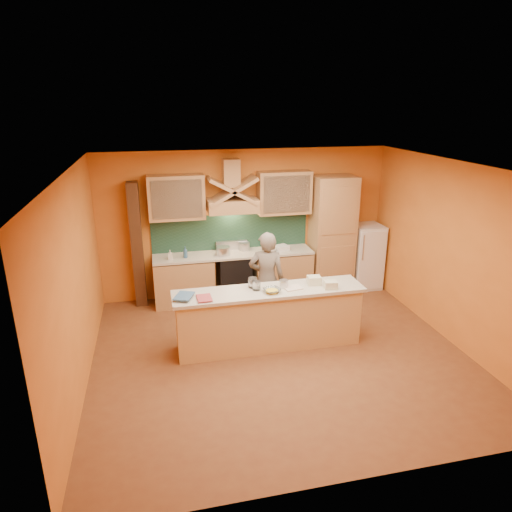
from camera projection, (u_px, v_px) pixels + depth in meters
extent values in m
cube|color=brown|center=(280.00, 354.00, 6.90)|extent=(5.50, 5.00, 0.01)
cube|color=white|center=(283.00, 168.00, 5.99)|extent=(5.50, 5.00, 0.01)
cube|color=orange|center=(246.00, 223.00, 8.75)|extent=(5.50, 0.02, 2.80)
cube|color=orange|center=(357.00, 361.00, 4.14)|extent=(5.50, 0.02, 2.80)
cube|color=orange|center=(76.00, 284.00, 5.87)|extent=(0.02, 5.00, 2.80)
cube|color=orange|center=(453.00, 254.00, 7.02)|extent=(0.02, 5.00, 2.80)
cube|color=tan|center=(184.00, 281.00, 8.53)|extent=(1.10, 0.60, 0.86)
cube|color=tan|center=(282.00, 273.00, 8.92)|extent=(1.10, 0.60, 0.86)
cube|color=beige|center=(234.00, 254.00, 8.57)|extent=(3.00, 0.62, 0.04)
cube|color=black|center=(234.00, 276.00, 8.72)|extent=(0.60, 0.58, 0.90)
cube|color=#1A392B|center=(231.00, 232.00, 8.72)|extent=(3.00, 0.03, 0.70)
cube|color=tan|center=(232.00, 205.00, 8.32)|extent=(0.92, 0.50, 0.24)
cube|color=tan|center=(231.00, 173.00, 8.22)|extent=(0.30, 0.30, 0.50)
cube|color=tan|center=(176.00, 197.00, 8.12)|extent=(1.00, 0.35, 0.80)
cube|color=tan|center=(284.00, 193.00, 8.54)|extent=(1.00, 0.35, 0.80)
cube|color=tan|center=(332.00, 235.00, 8.90)|extent=(0.80, 0.60, 2.30)
cube|color=white|center=(365.00, 256.00, 9.22)|extent=(0.58, 0.60, 1.30)
cube|color=#472816|center=(137.00, 245.00, 8.26)|extent=(0.20, 0.30, 2.30)
cube|color=tan|center=(269.00, 320.00, 7.01)|extent=(2.80, 0.55, 0.88)
cube|color=beige|center=(269.00, 291.00, 6.86)|extent=(2.90, 0.62, 0.05)
imported|color=#70665B|center=(267.00, 279.00, 7.58)|extent=(0.68, 0.54, 1.64)
cylinder|color=silver|center=(223.00, 252.00, 8.43)|extent=(0.33, 0.33, 0.16)
cylinder|color=silver|center=(244.00, 247.00, 8.71)|extent=(0.23, 0.23, 0.15)
imported|color=beige|center=(170.00, 255.00, 8.19)|extent=(0.08, 0.09, 0.18)
imported|color=#2F5882|center=(185.00, 252.00, 8.27)|extent=(0.10, 0.10, 0.21)
imported|color=white|center=(270.00, 249.00, 8.64)|extent=(0.31, 0.31, 0.08)
cube|color=white|center=(281.00, 248.00, 8.71)|extent=(0.31, 0.28, 0.09)
imported|color=#AB3D41|center=(197.00, 299.00, 6.49)|extent=(0.22, 0.29, 0.03)
imported|color=#3D6188|center=(176.00, 296.00, 6.55)|extent=(0.35, 0.39, 0.02)
cylinder|color=silver|center=(252.00, 283.00, 6.91)|extent=(0.14, 0.14, 0.15)
cylinder|color=silver|center=(257.00, 286.00, 6.82)|extent=(0.15, 0.15, 0.14)
cube|color=silver|center=(284.00, 284.00, 6.92)|extent=(0.15, 0.15, 0.10)
imported|color=white|center=(272.00, 291.00, 6.74)|extent=(0.29, 0.29, 0.06)
cube|color=beige|center=(293.00, 288.00, 6.89)|extent=(0.30, 0.24, 0.02)
cube|color=beige|center=(314.00, 280.00, 7.03)|extent=(0.21, 0.18, 0.13)
cube|color=beige|center=(331.00, 285.00, 6.87)|extent=(0.21, 0.17, 0.12)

